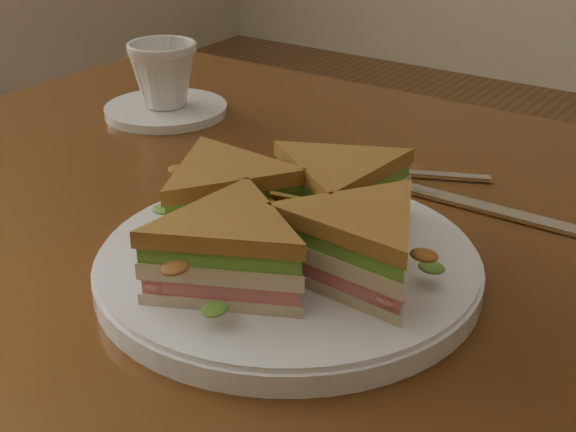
{
  "coord_description": "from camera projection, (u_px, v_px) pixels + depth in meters",
  "views": [
    {
      "loc": [
        0.24,
        -0.48,
        1.05
      ],
      "look_at": [
        -0.06,
        -0.06,
        0.8
      ],
      "focal_mm": 50.0,
      "sensor_mm": 36.0,
      "label": 1
    }
  ],
  "objects": [
    {
      "name": "spoon",
      "position": [
        346.0,
        167.0,
        0.77
      ],
      "size": [
        0.17,
        0.09,
        0.01
      ],
      "rotation": [
        0.0,
        0.0,
        0.42
      ],
      "color": "silver",
      "rests_on": "table"
    },
    {
      "name": "sandwich_wedges",
      "position": [
        288.0,
        222.0,
        0.58
      ],
      "size": [
        0.26,
        0.26,
        0.06
      ],
      "color": "beige",
      "rests_on": "plate"
    },
    {
      "name": "coffee_cup",
      "position": [
        164.0,
        75.0,
        0.91
      ],
      "size": [
        0.1,
        0.1,
        0.07
      ],
      "primitive_type": "imported",
      "rotation": [
        0.0,
        0.0,
        0.3
      ],
      "color": "silver",
      "rests_on": "saucer"
    },
    {
      "name": "knife",
      "position": [
        489.0,
        210.0,
        0.69
      ],
      "size": [
        0.22,
        0.02,
        0.0
      ],
      "rotation": [
        0.0,
        0.0,
        0.0
      ],
      "color": "silver",
      "rests_on": "table"
    },
    {
      "name": "table",
      "position": [
        387.0,
        371.0,
        0.65
      ],
      "size": [
        1.2,
        0.8,
        0.75
      ],
      "color": "#371E0C",
      "rests_on": "ground"
    },
    {
      "name": "plate",
      "position": [
        288.0,
        267.0,
        0.59
      ],
      "size": [
        0.28,
        0.28,
        0.02
      ],
      "primitive_type": "cylinder",
      "color": "silver",
      "rests_on": "table"
    },
    {
      "name": "saucer",
      "position": [
        166.0,
        110.0,
        0.93
      ],
      "size": [
        0.14,
        0.14,
        0.01
      ],
      "primitive_type": "cylinder",
      "color": "silver",
      "rests_on": "table"
    },
    {
      "name": "crisps_mound",
      "position": [
        288.0,
        227.0,
        0.58
      ],
      "size": [
        0.09,
        0.09,
        0.05
      ],
      "primitive_type": null,
      "color": "orange",
      "rests_on": "plate"
    }
  ]
}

